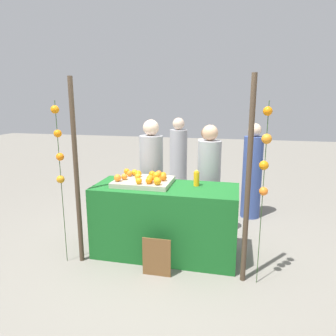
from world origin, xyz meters
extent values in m
plane|color=gray|center=(0.00, 0.00, 0.00)|extent=(24.00, 24.00, 0.00)
cube|color=#196023|center=(0.00, 0.00, 0.45)|extent=(1.78, 0.73, 0.90)
cube|color=#B2AD99|center=(-0.30, 0.04, 0.93)|extent=(0.71, 0.56, 0.06)
sphere|color=orange|center=(-0.29, -0.18, 1.00)|extent=(0.08, 0.08, 0.08)
sphere|color=orange|center=(-0.14, 0.10, 1.01)|extent=(0.09, 0.09, 0.09)
sphere|color=orange|center=(-0.17, -0.14, 1.00)|extent=(0.08, 0.08, 0.08)
sphere|color=orange|center=(-0.04, 0.03, 1.01)|extent=(0.09, 0.09, 0.09)
sphere|color=orange|center=(-0.47, 0.21, 1.00)|extent=(0.08, 0.08, 0.08)
sphere|color=orange|center=(-0.53, -0.02, 1.00)|extent=(0.08, 0.08, 0.08)
sphere|color=orange|center=(-0.58, -0.11, 1.01)|extent=(0.09, 0.09, 0.09)
sphere|color=orange|center=(-0.06, 0.17, 1.00)|extent=(0.08, 0.08, 0.08)
sphere|color=orange|center=(-0.60, 0.26, 1.00)|extent=(0.08, 0.08, 0.08)
sphere|color=orange|center=(-0.09, -0.08, 1.00)|extent=(0.07, 0.07, 0.07)
sphere|color=orange|center=(-0.40, 0.16, 1.00)|extent=(0.08, 0.08, 0.08)
sphere|color=orange|center=(-0.36, 0.02, 1.00)|extent=(0.08, 0.08, 0.08)
sphere|color=orange|center=(-0.18, -0.06, 1.01)|extent=(0.09, 0.09, 0.09)
sphere|color=orange|center=(-0.52, 0.16, 1.00)|extent=(0.07, 0.07, 0.07)
sphere|color=orange|center=(-0.21, 0.15, 1.01)|extent=(0.09, 0.09, 0.09)
sphere|color=orange|center=(-0.06, -0.16, 1.01)|extent=(0.09, 0.09, 0.09)
sphere|color=orange|center=(-0.14, 0.21, 1.00)|extent=(0.08, 0.08, 0.08)
cylinder|color=#F8A714|center=(0.37, 0.11, 0.99)|extent=(0.07, 0.07, 0.18)
cylinder|color=yellow|center=(0.37, 0.11, 1.09)|extent=(0.04, 0.04, 0.02)
cube|color=brown|center=(0.02, -0.53, 0.22)|extent=(0.33, 0.01, 0.46)
cube|color=black|center=(0.02, -0.52, 0.22)|extent=(0.30, 0.02, 0.44)
cylinder|color=#99999E|center=(-0.35, 0.63, 0.73)|extent=(0.34, 0.34, 1.45)
sphere|color=beige|center=(-0.35, 0.63, 1.56)|extent=(0.23, 0.23, 0.23)
cylinder|color=#99999E|center=(0.48, 0.66, 0.70)|extent=(0.32, 0.32, 1.40)
sphere|color=tan|center=(0.48, 0.66, 1.51)|extent=(0.22, 0.22, 0.22)
cylinder|color=#99999E|center=(-0.22, 2.02, 0.70)|extent=(0.33, 0.33, 1.40)
sphere|color=beige|center=(-0.22, 2.02, 1.51)|extent=(0.22, 0.22, 0.22)
cylinder|color=#384C8C|center=(1.11, 1.57, 0.68)|extent=(0.32, 0.32, 1.37)
sphere|color=beige|center=(1.11, 1.57, 1.47)|extent=(0.21, 0.21, 0.21)
cylinder|color=beige|center=(0.36, 1.45, 0.66)|extent=(0.30, 0.30, 1.31)
sphere|color=brown|center=(0.36, 1.45, 1.42)|extent=(0.20, 0.20, 0.20)
cylinder|color=#473828|center=(-0.97, -0.40, 1.10)|extent=(0.06, 0.06, 2.21)
cylinder|color=#473828|center=(0.97, -0.40, 1.10)|extent=(0.06, 0.06, 2.21)
cylinder|color=#2D4C23|center=(-1.14, -0.46, 0.97)|extent=(0.01, 0.01, 1.95)
sphere|color=orange|center=(-1.15, -0.46, 1.85)|extent=(0.09, 0.09, 0.09)
sphere|color=orange|center=(-1.14, -0.45, 1.58)|extent=(0.09, 0.09, 0.09)
sphere|color=orange|center=(-1.14, -0.45, 1.31)|extent=(0.09, 0.09, 0.09)
sphere|color=orange|center=(-1.15, -0.45, 1.04)|extent=(0.09, 0.09, 0.09)
cylinder|color=#2D4C23|center=(1.12, -0.42, 0.97)|extent=(0.01, 0.01, 1.95)
sphere|color=orange|center=(1.11, -0.42, 1.85)|extent=(0.09, 0.09, 0.09)
sphere|color=orange|center=(1.12, -0.43, 1.58)|extent=(0.10, 0.10, 0.10)
sphere|color=orange|center=(1.11, -0.42, 1.31)|extent=(0.09, 0.09, 0.09)
sphere|color=orange|center=(1.13, -0.43, 1.04)|extent=(0.09, 0.09, 0.09)
camera|label=1|loc=(0.84, -3.57, 1.96)|focal=32.96mm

